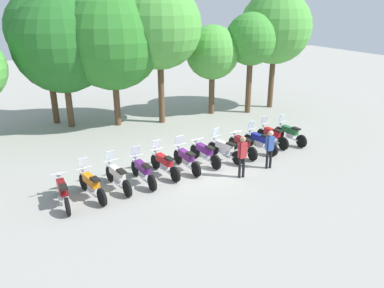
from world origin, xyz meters
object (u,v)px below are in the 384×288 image
at_px(tree_5, 212,53).
at_px(motorcycle_7, 225,149).
at_px(motorcycle_1, 91,184).
at_px(tree_3, 112,40).
at_px(motorcycle_6, 205,153).
at_px(person_1, 270,147).
at_px(tree_6, 251,40).
at_px(motorcycle_9, 260,141).
at_px(tree_4, 159,27).
at_px(tree_7, 275,28).
at_px(motorcycle_5, 186,158).
at_px(motorcycle_3, 143,171).
at_px(tree_2, 62,44).
at_px(motorcycle_8, 242,145).
at_px(motorcycle_10, 272,135).
at_px(person_0, 242,153).
at_px(motorcycle_11, 290,133).
at_px(motorcycle_4, 164,163).
at_px(motorcycle_2, 117,176).
at_px(motorcycle_0, 63,192).
at_px(tree_1, 45,30).

bearing_deg(tree_5, motorcycle_7, -111.76).
bearing_deg(motorcycle_1, tree_3, -34.28).
distance_m(motorcycle_6, motorcycle_7, 1.02).
distance_m(motorcycle_1, person_1, 7.46).
bearing_deg(tree_6, motorcycle_9, -116.70).
xyz_separation_m(tree_4, tree_7, (8.04, 0.45, -0.25)).
bearing_deg(person_1, tree_5, -4.31).
bearing_deg(motorcycle_5, motorcycle_9, -88.79).
bearing_deg(motorcycle_3, tree_2, 2.60).
bearing_deg(tree_6, tree_5, 162.20).
xyz_separation_m(tree_3, tree_5, (6.16, 0.08, -0.99)).
distance_m(motorcycle_8, tree_4, 8.34).
distance_m(motorcycle_1, tree_4, 10.76).
relative_size(motorcycle_10, person_0, 1.22).
height_order(motorcycle_11, tree_7, tree_7).
xyz_separation_m(motorcycle_4, motorcycle_8, (4.11, 0.65, -0.01)).
bearing_deg(motorcycle_3, tree_7, -64.11).
bearing_deg(tree_4, motorcycle_10, -57.03).
distance_m(motorcycle_1, tree_7, 16.51).
bearing_deg(tree_7, tree_2, 176.17).
relative_size(person_1, tree_4, 0.22).
xyz_separation_m(motorcycle_1, tree_3, (2.87, 8.38, 4.35)).
xyz_separation_m(motorcycle_2, person_0, (4.86, -1.05, 0.54)).
bearing_deg(motorcycle_5, motorcycle_6, -80.48).
bearing_deg(motorcycle_7, motorcycle_11, -98.88).
height_order(motorcycle_5, motorcycle_9, same).
bearing_deg(tree_7, motorcycle_4, -144.06).
bearing_deg(tree_5, motorcycle_10, -88.24).
bearing_deg(tree_3, motorcycle_8, -58.22).
height_order(motorcycle_4, motorcycle_10, same).
relative_size(motorcycle_6, motorcycle_7, 1.02).
bearing_deg(person_1, motorcycle_3, 87.25).
relative_size(motorcycle_10, motorcycle_11, 1.00).
distance_m(motorcycle_8, tree_3, 9.28).
bearing_deg(tree_3, person_0, -71.68).
xyz_separation_m(motorcycle_3, motorcycle_10, (7.18, 1.55, 0.00)).
height_order(motorcycle_8, motorcycle_9, motorcycle_9).
relative_size(motorcycle_2, motorcycle_8, 0.99).
height_order(motorcycle_0, motorcycle_6, same).
distance_m(motorcycle_4, person_0, 3.23).
bearing_deg(tree_1, tree_2, -55.42).
distance_m(motorcycle_3, motorcycle_10, 7.34).
distance_m(motorcycle_10, tree_1, 13.63).
distance_m(motorcycle_2, motorcycle_8, 6.25).
height_order(motorcycle_2, motorcycle_4, same).
xyz_separation_m(motorcycle_8, tree_2, (-6.89, 7.76, 4.18)).
relative_size(person_0, tree_5, 0.32).
bearing_deg(person_0, tree_7, -33.42).
distance_m(motorcycle_0, motorcycle_5, 5.23).
relative_size(motorcycle_3, tree_5, 0.39).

